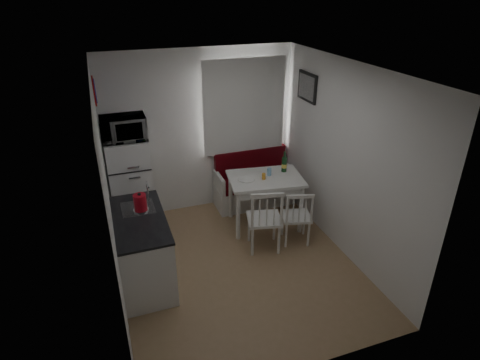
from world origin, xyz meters
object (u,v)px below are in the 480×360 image
at_px(chair_right, 299,212).
at_px(kettle, 140,202).
at_px(fridge, 131,185).
at_px(bench, 253,187).
at_px(dining_table, 265,183).
at_px(wine_bottle, 284,162).
at_px(kitchen_counter, 143,248).
at_px(microwave, 123,128).
at_px(chair_left, 267,214).

xyz_separation_m(chair_right, kettle, (-2.13, 0.13, 0.50)).
bearing_deg(fridge, bench, 3.16).
relative_size(dining_table, kettle, 4.76).
bearing_deg(bench, chair_right, -82.92).
relative_size(chair_right, fridge, 0.33).
bearing_deg(chair_right, wine_bottle, 98.04).
distance_m(kitchen_counter, kettle, 0.59).
bearing_deg(fridge, microwave, -90.00).
bearing_deg(chair_left, wine_bottle, 65.77).
bearing_deg(dining_table, bench, 91.50).
xyz_separation_m(microwave, wine_bottle, (2.26, -0.42, -0.66)).
distance_m(dining_table, chair_right, 0.73).
relative_size(kitchen_counter, chair_right, 2.71).
distance_m(bench, microwave, 2.40).
distance_m(kettle, wine_bottle, 2.32).
distance_m(chair_right, microwave, 2.70).
xyz_separation_m(bench, kettle, (-1.97, -1.21, 0.71)).
bearing_deg(kettle, wine_bottle, 15.76).
relative_size(bench, microwave, 2.17).
bearing_deg(wine_bottle, fridge, 168.22).
bearing_deg(dining_table, wine_bottle, 24.43).
distance_m(chair_right, wine_bottle, 0.89).
relative_size(dining_table, fridge, 0.81).
xyz_separation_m(dining_table, wine_bottle, (0.35, 0.10, 0.26)).
relative_size(chair_left, wine_bottle, 1.68).
xyz_separation_m(dining_table, microwave, (-1.91, 0.52, 0.91)).
bearing_deg(wine_bottle, chair_right, -97.52).
xyz_separation_m(dining_table, fridge, (-1.91, 0.57, 0.01)).
bearing_deg(chair_left, fridge, 156.93).
height_order(kitchen_counter, dining_table, kitchen_counter).
height_order(dining_table, wine_bottle, wine_bottle).
distance_m(kitchen_counter, microwave, 1.68).
bearing_deg(chair_right, chair_left, -162.96).
relative_size(bench, dining_table, 1.10).
distance_m(kitchen_counter, wine_bottle, 2.47).
bearing_deg(bench, microwave, -175.41).
bearing_deg(dining_table, chair_left, -101.96).
height_order(chair_right, wine_bottle, wine_bottle).
bearing_deg(kettle, bench, 31.65).
height_order(kitchen_counter, chair_right, kitchen_counter).
bearing_deg(kitchen_counter, microwave, 89.06).
bearing_deg(fridge, wine_bottle, -11.78).
height_order(kitchen_counter, chair_left, kitchen_counter).
relative_size(kitchen_counter, chair_left, 2.40).
height_order(dining_table, kettle, kettle).
bearing_deg(microwave, chair_left, -35.63).
xyz_separation_m(bench, dining_table, (-0.08, -0.68, 0.41)).
xyz_separation_m(bench, microwave, (-2.00, -0.16, 1.33)).
bearing_deg(bench, chair_left, -103.85).
height_order(chair_left, chair_right, chair_left).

